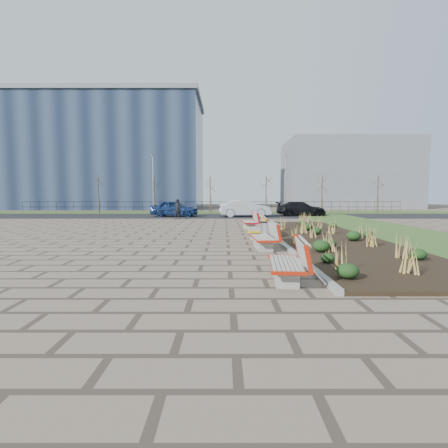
{
  "coord_description": "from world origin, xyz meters",
  "views": [
    {
      "loc": [
        1.5,
        -11.09,
        2.13
      ],
      "look_at": [
        1.5,
        3.0,
        0.9
      ],
      "focal_mm": 28.0,
      "sensor_mm": 36.0,
      "label": 1
    }
  ],
  "objects_px": {
    "bench_a": "(285,261)",
    "car_silver": "(245,208)",
    "bench_c": "(256,228)",
    "pedestrian": "(178,209)",
    "bench_d": "(249,221)",
    "car_black": "(301,209)",
    "lamp_west": "(153,185)",
    "bench_b": "(263,236)",
    "lamp_east": "(286,185)",
    "litter_bin": "(266,234)",
    "car_blue": "(175,208)"
  },
  "relations": [
    {
      "from": "litter_bin",
      "to": "pedestrian",
      "type": "relative_size",
      "value": 0.57
    },
    {
      "from": "lamp_east",
      "to": "bench_b",
      "type": "bearing_deg",
      "value": -101.89
    },
    {
      "from": "bench_a",
      "to": "bench_d",
      "type": "xyz_separation_m",
      "value": [
        0.0,
        12.45,
        0.0
      ]
    },
    {
      "from": "car_black",
      "to": "bench_d",
      "type": "bearing_deg",
      "value": 156.27
    },
    {
      "from": "car_blue",
      "to": "bench_a",
      "type": "bearing_deg",
      "value": -160.63
    },
    {
      "from": "bench_b",
      "to": "car_blue",
      "type": "xyz_separation_m",
      "value": [
        -6.08,
        18.83,
        0.26
      ]
    },
    {
      "from": "litter_bin",
      "to": "bench_c",
      "type": "bearing_deg",
      "value": 97.24
    },
    {
      "from": "bench_c",
      "to": "lamp_west",
      "type": "bearing_deg",
      "value": 116.0
    },
    {
      "from": "litter_bin",
      "to": "car_silver",
      "type": "distance_m",
      "value": 17.45
    },
    {
      "from": "bench_b",
      "to": "car_black",
      "type": "xyz_separation_m",
      "value": [
        5.78,
        19.73,
        0.2
      ]
    },
    {
      "from": "lamp_west",
      "to": "bench_c",
      "type": "bearing_deg",
      "value": -66.42
    },
    {
      "from": "bench_c",
      "to": "car_blue",
      "type": "bearing_deg",
      "value": 113.57
    },
    {
      "from": "litter_bin",
      "to": "lamp_east",
      "type": "distance_m",
      "value": 23.32
    },
    {
      "from": "bench_a",
      "to": "bench_b",
      "type": "distance_m",
      "value": 4.95
    },
    {
      "from": "bench_c",
      "to": "pedestrian",
      "type": "relative_size",
      "value": 1.25
    },
    {
      "from": "bench_b",
      "to": "bench_c",
      "type": "bearing_deg",
      "value": 86.55
    },
    {
      "from": "pedestrian",
      "to": "lamp_west",
      "type": "height_order",
      "value": "lamp_west"
    },
    {
      "from": "bench_a",
      "to": "car_blue",
      "type": "height_order",
      "value": "car_blue"
    },
    {
      "from": "car_black",
      "to": "lamp_west",
      "type": "xyz_separation_m",
      "value": [
        -14.78,
        4.01,
        2.34
      ]
    },
    {
      "from": "bench_c",
      "to": "car_silver",
      "type": "relative_size",
      "value": 0.45
    },
    {
      "from": "bench_c",
      "to": "lamp_west",
      "type": "distance_m",
      "value": 22.64
    },
    {
      "from": "bench_b",
      "to": "lamp_east",
      "type": "height_order",
      "value": "lamp_east"
    },
    {
      "from": "bench_a",
      "to": "litter_bin",
      "type": "xyz_separation_m",
      "value": [
        0.26,
        6.01,
        -0.02
      ]
    },
    {
      "from": "bench_b",
      "to": "car_blue",
      "type": "bearing_deg",
      "value": 104.43
    },
    {
      "from": "car_silver",
      "to": "car_black",
      "type": "height_order",
      "value": "car_silver"
    },
    {
      "from": "car_blue",
      "to": "car_silver",
      "type": "distance_m",
      "value": 6.49
    },
    {
      "from": "litter_bin",
      "to": "car_silver",
      "type": "bearing_deg",
      "value": 89.53
    },
    {
      "from": "bench_d",
      "to": "lamp_west",
      "type": "height_order",
      "value": "lamp_west"
    },
    {
      "from": "bench_c",
      "to": "car_black",
      "type": "distance_m",
      "value": 17.58
    },
    {
      "from": "bench_b",
      "to": "pedestrian",
      "type": "relative_size",
      "value": 1.25
    },
    {
      "from": "litter_bin",
      "to": "lamp_west",
      "type": "distance_m",
      "value": 24.64
    },
    {
      "from": "bench_d",
      "to": "lamp_east",
      "type": "height_order",
      "value": "lamp_east"
    },
    {
      "from": "bench_d",
      "to": "car_silver",
      "type": "xyz_separation_m",
      "value": [
        0.4,
        11.0,
        0.29
      ]
    },
    {
      "from": "bench_d",
      "to": "car_black",
      "type": "bearing_deg",
      "value": 61.22
    },
    {
      "from": "bench_d",
      "to": "lamp_east",
      "type": "xyz_separation_m",
      "value": [
        5.0,
        16.24,
        2.54
      ]
    },
    {
      "from": "bench_b",
      "to": "litter_bin",
      "type": "relative_size",
      "value": 2.21
    },
    {
      "from": "bench_a",
      "to": "lamp_east",
      "type": "bearing_deg",
      "value": 85.42
    },
    {
      "from": "pedestrian",
      "to": "car_silver",
      "type": "xyz_separation_m",
      "value": [
        5.74,
        2.99,
        -0.05
      ]
    },
    {
      "from": "bench_b",
      "to": "car_silver",
      "type": "bearing_deg",
      "value": 85.29
    },
    {
      "from": "litter_bin",
      "to": "car_blue",
      "type": "xyz_separation_m",
      "value": [
        -6.34,
        17.77,
        0.29
      ]
    },
    {
      "from": "car_blue",
      "to": "car_silver",
      "type": "relative_size",
      "value": 0.93
    },
    {
      "from": "bench_b",
      "to": "car_silver",
      "type": "xyz_separation_m",
      "value": [
        0.4,
        18.5,
        0.29
      ]
    },
    {
      "from": "bench_a",
      "to": "car_silver",
      "type": "distance_m",
      "value": 23.46
    },
    {
      "from": "bench_a",
      "to": "lamp_east",
      "type": "height_order",
      "value": "lamp_east"
    },
    {
      "from": "bench_b",
      "to": "lamp_east",
      "type": "distance_m",
      "value": 24.39
    },
    {
      "from": "pedestrian",
      "to": "car_silver",
      "type": "bearing_deg",
      "value": 28.73
    },
    {
      "from": "bench_b",
      "to": "pedestrian",
      "type": "bearing_deg",
      "value": 105.53
    },
    {
      "from": "car_blue",
      "to": "car_black",
      "type": "height_order",
      "value": "car_blue"
    },
    {
      "from": "pedestrian",
      "to": "lamp_east",
      "type": "xyz_separation_m",
      "value": [
        10.34,
        8.23,
        2.2
      ]
    },
    {
      "from": "lamp_east",
      "to": "pedestrian",
      "type": "bearing_deg",
      "value": -141.46
    }
  ]
}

